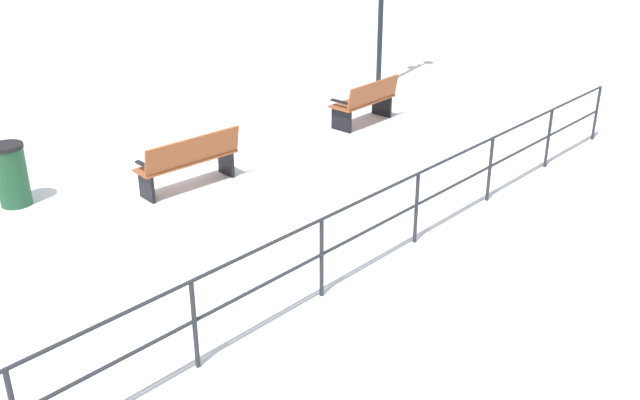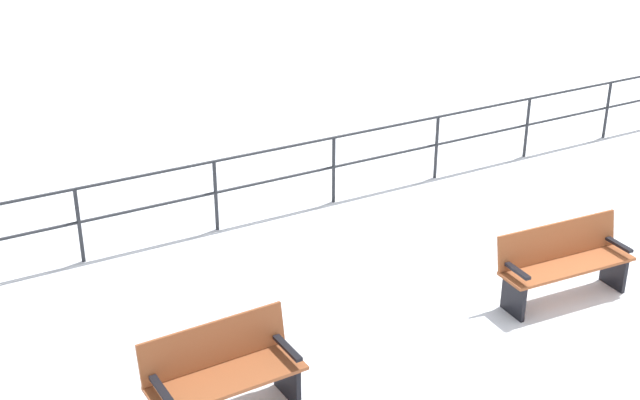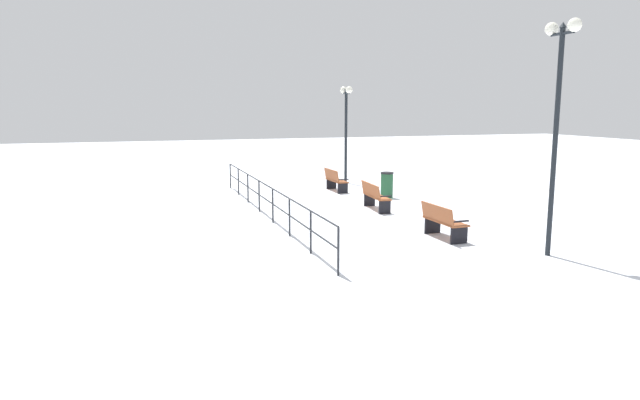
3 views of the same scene
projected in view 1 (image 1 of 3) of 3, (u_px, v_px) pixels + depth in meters
The scene contains 5 objects.
ground_plane at pixel (184, 184), 11.73m from camera, with size 80.00×80.00×0.00m, color white.
bench_nearest at pixel (366, 101), 14.27m from camera, with size 0.61×1.48×0.89m.
bench_second at pixel (189, 160), 11.39m from camera, with size 0.62×1.71×0.90m.
waterfront_railing at pixel (373, 218), 9.04m from camera, with size 0.05×13.03×1.03m.
trash_bin at pixel (12, 175), 10.85m from camera, with size 0.48×0.48×0.96m.
Camera 1 is at (-8.94, 6.39, 4.67)m, focal length 41.15 mm.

